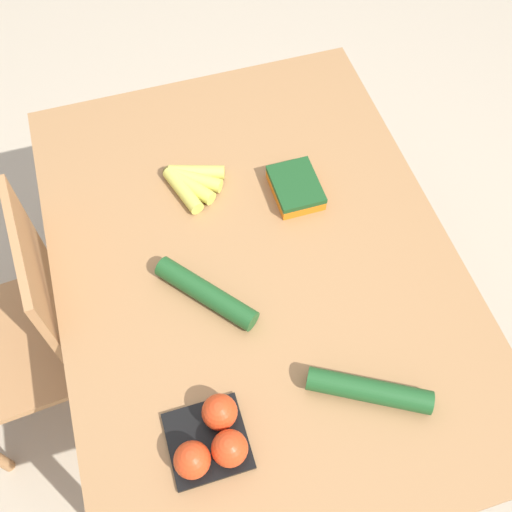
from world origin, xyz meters
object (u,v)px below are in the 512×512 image
cucumber_near (369,390)px  cucumber_far (206,293)px  carrot_bag (296,187)px  chair (24,336)px  tomato_pack (213,440)px  banana_bunch (190,181)px

cucumber_near → cucumber_far: same height
carrot_bag → cucumber_far: (-0.24, 0.31, -0.00)m
chair → carrot_bag: 0.87m
chair → tomato_pack: 0.75m
banana_bunch → tomato_pack: tomato_pack is taller
chair → cucumber_near: (-0.51, -0.79, 0.30)m
banana_bunch → cucumber_far: (-0.35, 0.04, 0.01)m
banana_bunch → carrot_bag: bearing=-111.9°
tomato_pack → cucumber_far: size_ratio=0.68×
tomato_pack → cucumber_near: bearing=-88.8°
chair → tomato_pack: chair is taller
cucumber_near → cucumber_far: 0.44m
banana_bunch → chair: bearing=107.0°
carrot_bag → cucumber_near: 0.57m
tomato_pack → banana_bunch: bearing=-9.6°
chair → cucumber_near: size_ratio=3.51×
banana_bunch → cucumber_far: 0.35m
chair → cucumber_far: chair is taller
banana_bunch → tomato_pack: 0.70m
chair → banana_bunch: chair is taller
chair → cucumber_far: (-0.18, -0.51, 0.30)m
chair → carrot_bag: size_ratio=5.97×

